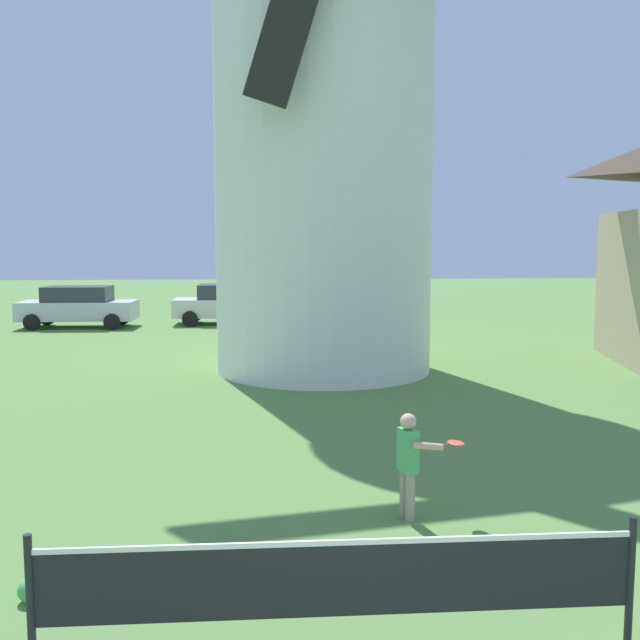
{
  "coord_description": "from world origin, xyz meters",
  "views": [
    {
      "loc": [
        -0.57,
        -2.88,
        3.16
      ],
      "look_at": [
        -0.07,
        4.07,
        2.4
      ],
      "focal_mm": 39.58,
      "sensor_mm": 36.0,
      "label": 1
    }
  ],
  "objects": [
    {
      "name": "windmill",
      "position": [
        0.78,
        14.57,
        7.35
      ],
      "size": [
        9.3,
        6.05,
        15.12
      ],
      "color": "white",
      "rests_on": "ground_plane"
    },
    {
      "name": "tennis_net",
      "position": [
        -0.07,
        2.07,
        0.68
      ],
      "size": [
        4.53,
        0.06,
        1.1
      ],
      "color": "black",
      "rests_on": "ground_plane"
    },
    {
      "name": "player_far",
      "position": [
        1.02,
        4.87,
        0.7
      ],
      "size": [
        0.79,
        0.4,
        1.24
      ],
      "color": "#9E937F",
      "rests_on": "ground_plane"
    },
    {
      "name": "stray_ball",
      "position": [
        -2.71,
        3.23,
        0.11
      ],
      "size": [
        0.21,
        0.21,
        0.21
      ],
      "primitive_type": "sphere",
      "color": "#4CB259",
      "rests_on": "ground_plane"
    },
    {
      "name": "parked_car_silver",
      "position": [
        -7.76,
        24.19,
        0.81
      ],
      "size": [
        4.28,
        1.94,
        1.56
      ],
      "color": "silver",
      "rests_on": "ground_plane"
    },
    {
      "name": "parked_car_cream",
      "position": [
        -2.09,
        25.01,
        0.81
      ],
      "size": [
        4.41,
        1.89,
        1.56
      ],
      "color": "silver",
      "rests_on": "ground_plane"
    }
  ]
}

